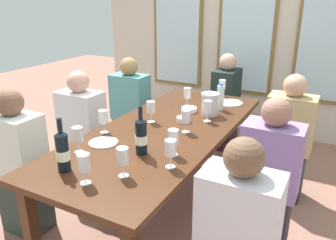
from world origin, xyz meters
name	(u,v)px	position (x,y,z in m)	size (l,w,h in m)	color
ground_plane	(165,210)	(0.00, 0.00, 0.00)	(12.00, 12.00, 0.00)	#8D6151
back_wall_with_windows	(248,18)	(0.00, 2.15, 1.45)	(4.12, 0.10, 2.90)	beige
dining_table	(165,137)	(0.00, 0.00, 0.67)	(0.92, 2.22, 0.74)	#432413
white_plate_0	(103,143)	(-0.24, -0.44, 0.74)	(0.20, 0.20, 0.01)	white
white_plate_1	(229,103)	(0.23, 0.86, 0.74)	(0.26, 0.26, 0.01)	white
metal_pitcher	(210,104)	(0.19, 0.46, 0.84)	(0.16, 0.16, 0.19)	silver
wine_bottle_0	(141,136)	(0.08, -0.46, 0.86)	(0.08, 0.08, 0.32)	black
wine_bottle_1	(63,151)	(-0.19, -0.86, 0.86)	(0.08, 0.08, 0.32)	black
tasting_bowl_0	(184,119)	(0.06, 0.20, 0.76)	(0.11, 0.11, 0.04)	white
tasting_bowl_1	(189,110)	(0.00, 0.45, 0.76)	(0.13, 0.13, 0.04)	white
water_bottle	(220,97)	(0.22, 0.64, 0.85)	(0.06, 0.06, 0.24)	white
wine_glass_0	(173,138)	(0.27, -0.38, 0.86)	(0.07, 0.07, 0.17)	white
wine_glass_1	(103,117)	(-0.36, -0.29, 0.86)	(0.07, 0.07, 0.17)	white
wine_glass_2	(187,93)	(-0.08, 0.59, 0.86)	(0.07, 0.07, 0.17)	white
wine_glass_3	(151,108)	(-0.16, 0.07, 0.86)	(0.07, 0.07, 0.17)	white
wine_glass_4	(208,107)	(0.23, 0.30, 0.86)	(0.07, 0.07, 0.17)	white
wine_glass_5	(78,136)	(-0.29, -0.63, 0.86)	(0.07, 0.07, 0.17)	white
wine_glass_6	(222,85)	(0.09, 1.04, 0.86)	(0.07, 0.07, 0.17)	white
wine_glass_7	(123,157)	(0.15, -0.75, 0.86)	(0.07, 0.07, 0.17)	white
wine_glass_8	(170,149)	(0.33, -0.53, 0.86)	(0.07, 0.07, 0.17)	white
wine_glass_9	(84,164)	(0.01, -0.91, 0.86)	(0.07, 0.07, 0.17)	white
wine_glass_10	(186,117)	(0.18, 0.01, 0.86)	(0.07, 0.07, 0.17)	white
seated_person_0	(20,167)	(-0.82, -0.69, 0.53)	(0.38, 0.24, 1.11)	#2E3934
seated_person_2	(83,135)	(-0.82, -0.02, 0.53)	(0.38, 0.24, 1.11)	#2C2731
seated_person_3	(268,181)	(0.82, -0.04, 0.53)	(0.38, 0.24, 1.11)	#342931
seated_person_4	(131,112)	(-0.82, 0.73, 0.53)	(0.38, 0.24, 1.11)	#293534
seated_person_5	(288,141)	(0.82, 0.71, 0.53)	(0.38, 0.24, 1.11)	#32343E
seated_person_6	(225,104)	(0.00, 1.46, 0.53)	(0.24, 0.38, 1.11)	#39222C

